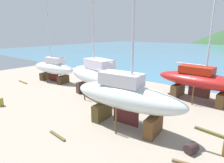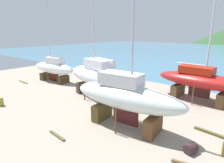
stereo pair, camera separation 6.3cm
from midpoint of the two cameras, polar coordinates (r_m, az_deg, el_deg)
The scene contains 14 objects.
ground_plane at distance 20.93m, azimuth -9.85°, elevation -5.58°, with size 48.10×48.10×0.00m, color gray.
sea_water at distance 76.17m, azimuth 28.02°, elevation 7.59°, with size 151.56×99.20×0.01m, color teal.
sailboat_large_starboard at distance 21.08m, azimuth -4.45°, elevation 1.75°, with size 9.98×4.90×15.53m.
sailboat_mid_port at distance 14.42m, azimuth 4.16°, elevation -4.39°, with size 9.31×3.34×16.91m.
sailboat_far_slipway at distance 29.21m, azimuth -17.06°, elevation 3.94°, with size 8.07×2.84×11.56m.
sailboat_small_center at distance 21.97m, azimuth 24.93°, elevation 0.33°, with size 9.46×3.66×16.02m.
worker at distance 27.05m, azimuth 0.39°, elevation 1.23°, with size 0.49×0.47×1.69m.
barrel_tipped_left at distance 22.06m, azimuth -30.36°, elevation -5.24°, with size 0.52×0.52×0.83m, color olive.
barrel_tipped_right at distance 13.16m, azimuth 22.68°, elevation -17.99°, with size 0.62×0.62×0.75m, color #312122.
barrel_by_slipway at distance 24.29m, azimuth 7.17°, elevation -1.84°, with size 0.62×0.62×0.78m, color #5B2616.
timber_short_skew at distance 15.92m, azimuth 27.87°, elevation -13.57°, with size 2.47×0.23×0.17m, color brown.
timber_plank_near at distance 14.47m, azimuth -15.99°, elevation -15.37°, with size 1.81×0.18×0.12m, color brown.
timber_long_fore at distance 35.65m, azimuth -16.52°, elevation 2.60°, with size 2.45×0.15×0.15m, color brown.
timber_long_aft at distance 30.54m, azimuth -25.05°, elevation -0.13°, with size 2.47×0.15×0.18m, color olive.
Camera 2 is at (15.03, -17.10, 7.17)m, focal length 30.48 mm.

